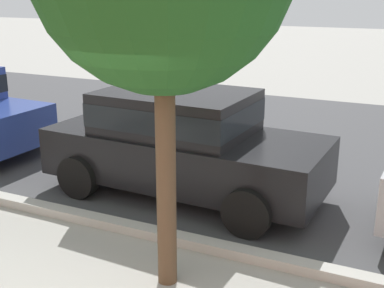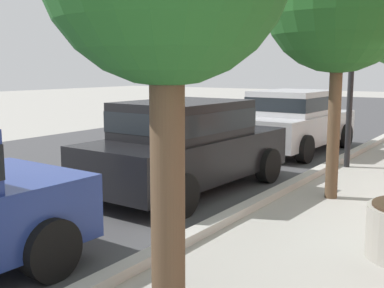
# 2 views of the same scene
# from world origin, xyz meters

# --- Properties ---
(street_surface) EXTENTS (60.00, 9.00, 0.01)m
(street_surface) POSITION_xyz_m (0.00, 7.50, 0.00)
(street_surface) COLOR #424244
(street_surface) RESTS_ON ground
(curb_stone) EXTENTS (60.00, 0.20, 0.12)m
(curb_stone) POSITION_xyz_m (0.00, 2.90, 0.06)
(curb_stone) COLOR #B2AFA8
(curb_stone) RESTS_ON ground
(parked_car_black) EXTENTS (4.17, 2.06, 1.56)m
(parked_car_black) POSITION_xyz_m (-0.57, 4.34, 0.84)
(parked_car_black) COLOR black
(parked_car_black) RESTS_ON ground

